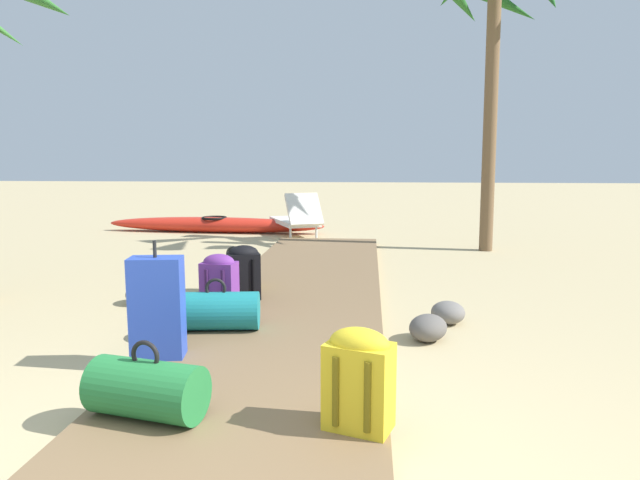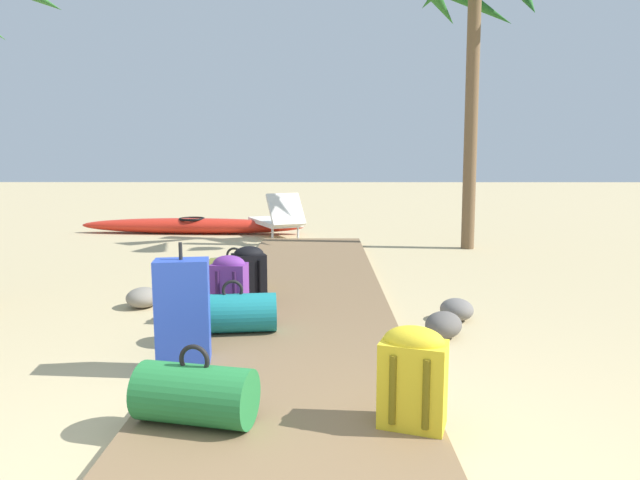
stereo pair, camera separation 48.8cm
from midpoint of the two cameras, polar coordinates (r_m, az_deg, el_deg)
name	(u,v)px [view 1 (the left image)]	position (r m, az deg, el deg)	size (l,w,h in m)	color
ground_plane	(290,320)	(4.94, -0.26, -8.23)	(60.00, 60.00, 0.00)	tan
boardwalk	(301,295)	(5.67, 0.47, -5.66)	(1.61, 7.63, 0.08)	brown
duffel_bag_green	(147,389)	(3.02, -12.85, -14.76)	(0.64, 0.42, 0.41)	#237538
duffel_bag_teal	(216,311)	(4.40, -7.48, -7.25)	(0.70, 0.38, 0.41)	#197A7F
backpack_yellow	(359,376)	(2.83, 9.09, -13.71)	(0.37, 0.30, 0.51)	gold
duffel_bag_olive	(234,271)	(5.88, -6.47, -3.20)	(0.51, 0.34, 0.42)	olive
suitcase_blue	(157,307)	(3.83, -12.89, -6.80)	(0.37, 0.24, 0.80)	#2847B7
backpack_purple	(219,282)	(4.87, -7.50, -4.30)	(0.32, 0.25, 0.52)	#6B2D84
backpack_black	(244,271)	(5.31, -5.25, -3.18)	(0.36, 0.31, 0.52)	black
palm_tree_far_right	(495,10)	(9.36, 19.05, 21.40)	(2.00, 1.96, 4.45)	brown
lounge_chair	(297,219)	(10.17, -1.04, 2.20)	(1.17, 1.62, 0.81)	white
kayak	(215,225)	(10.92, -9.53, 1.56)	(4.33, 0.73, 0.31)	red
rock_left_near	(225,264)	(7.05, -7.79, -2.47)	(0.34, 0.40, 0.20)	gray
rock_right_near	(428,328)	(4.51, 14.14, -8.77)	(0.35, 0.28, 0.21)	#5B5651
rock_right_mid	(448,312)	(5.00, 15.78, -7.21)	(0.32, 0.29, 0.19)	slate
rock_left_mid	(142,294)	(5.67, -15.45, -5.38)	(0.33, 0.30, 0.19)	gray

